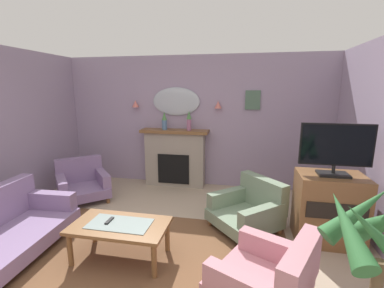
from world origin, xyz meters
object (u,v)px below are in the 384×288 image
fireplace (175,158)px  tv_cabinet (328,208)px  framed_picture (253,100)px  armchair_near_fireplace (249,208)px  armchair_in_corner (82,182)px  wall_mirror (176,102)px  wall_sconce_right (218,105)px  wall_sconce_left (135,104)px  coffee_table (120,228)px  tv_remote (109,221)px  mantel_vase_right (164,121)px  armchair_by_coffee_table (270,277)px  tv_flatscreen (336,148)px  potted_plant_corner_palm (379,276)px  mantel_vase_left (189,120)px

fireplace → tv_cabinet: (2.46, -1.60, -0.12)m
framed_picture → armchair_near_fireplace: size_ratio=0.31×
framed_picture → armchair_in_corner: framed_picture is taller
wall_mirror → wall_sconce_right: bearing=-3.4°
wall_sconce_right → wall_sconce_left: bearing=180.0°
coffee_table → tv_remote: tv_remote is taller
wall_sconce_left → tv_remote: bearing=-74.4°
wall_mirror → fireplace: bearing=-90.0°
fireplace → mantel_vase_right: (-0.20, -0.03, 0.76)m
coffee_table → armchair_near_fireplace: bearing=34.0°
armchair_by_coffee_table → tv_cabinet: tv_cabinet is taller
fireplace → armchair_by_coffee_table: bearing=-60.3°
tv_remote → tv_flatscreen: (2.60, 0.84, 0.79)m
potted_plant_corner_palm → coffee_table: bearing=162.8°
mantel_vase_right → armchair_in_corner: (-1.27, -0.97, -1.03)m
tv_cabinet → tv_flatscreen: tv_flatscreen is taller
tv_remote → armchair_in_corner: armchair_in_corner is taller
armchair_by_coffee_table → tv_cabinet: bearing=56.8°
armchair_near_fireplace → tv_cabinet: 1.01m
fireplace → tv_remote: fireplace is taller
tv_cabinet → potted_plant_corner_palm: size_ratio=0.69×
fireplace → tv_remote: (-0.14, -2.46, -0.12)m
tv_remote → armchair_by_coffee_table: armchair_by_coffee_table is taller
fireplace → tv_remote: 2.47m
mantel_vase_left → coffee_table: (-0.30, -2.46, -0.98)m
coffee_table → tv_remote: bearing=170.4°
coffee_table → wall_mirror: bearing=90.0°
coffee_table → mantel_vase_left: bearing=83.1°
tv_remote → mantel_vase_left: bearing=79.8°
fireplace → armchair_by_coffee_table: (1.63, -2.87, -0.27)m
tv_flatscreen → fireplace: bearing=146.6°
fireplace → wall_sconce_right: size_ratio=9.71×
tv_cabinet → armchair_by_coffee_table: bearing=-123.2°
mantel_vase_left → armchair_near_fireplace: mantel_vase_left is taller
mantel_vase_right → coffee_table: 2.64m
mantel_vase_left → armchair_near_fireplace: size_ratio=0.33×
mantel_vase_left → tv_cabinet: (2.16, -1.58, -0.91)m
armchair_in_corner → tv_flatscreen: bearing=-9.0°
tv_remote → armchair_near_fireplace: (1.61, 0.97, -0.15)m
wall_sconce_left → armchair_near_fireplace: bearing=-34.2°
mantel_vase_right → tv_remote: mantel_vase_right is taller
wall_mirror → mantel_vase_left: bearing=-29.5°
wall_sconce_left → potted_plant_corner_palm: bearing=-46.1°
mantel_vase_right → potted_plant_corner_palm: bearing=-51.5°
coffee_table → armchair_in_corner: armchair_in_corner is taller
armchair_by_coffee_table → fireplace: bearing=119.7°
mantel_vase_left → tv_flatscreen: tv_flatscreen is taller
wall_sconce_left → armchair_near_fireplace: wall_sconce_left is taller
mantel_vase_left → potted_plant_corner_palm: bearing=-57.5°
wall_mirror → tv_cabinet: 3.27m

